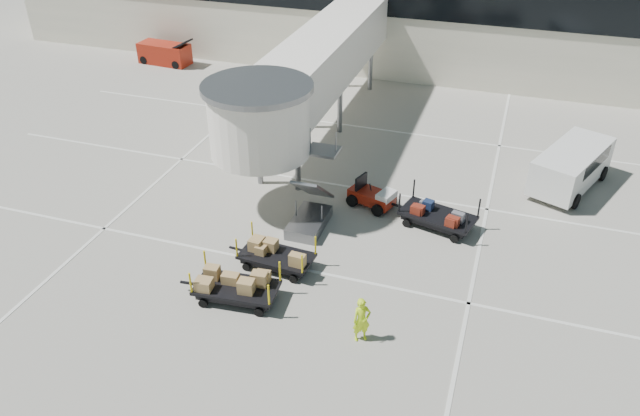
{
  "coord_description": "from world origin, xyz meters",
  "views": [
    {
      "loc": [
        6.34,
        -16.78,
        15.48
      ],
      "look_at": [
        -0.43,
        3.64,
        2.0
      ],
      "focal_mm": 35.0,
      "sensor_mm": 36.0,
      "label": 1
    }
  ],
  "objects_px": {
    "suitcase_cart": "(439,217)",
    "belt_loader": "(165,54)",
    "minivan": "(573,164)",
    "baggage_tug": "(373,196)",
    "box_cart_far": "(275,256)",
    "ground_worker": "(362,320)",
    "box_cart_near": "(237,287)"
  },
  "relations": [
    {
      "from": "box_cart_near",
      "to": "box_cart_far",
      "type": "relative_size",
      "value": 1.06
    },
    {
      "from": "minivan",
      "to": "belt_loader",
      "type": "xyz_separation_m",
      "value": [
        -28.28,
        9.74,
        -0.46
      ]
    },
    {
      "from": "baggage_tug",
      "to": "suitcase_cart",
      "type": "height_order",
      "value": "suitcase_cart"
    },
    {
      "from": "box_cart_near",
      "to": "ground_worker",
      "type": "distance_m",
      "value": 5.03
    },
    {
      "from": "ground_worker",
      "to": "minivan",
      "type": "distance_m",
      "value": 15.34
    },
    {
      "from": "ground_worker",
      "to": "belt_loader",
      "type": "height_order",
      "value": "belt_loader"
    },
    {
      "from": "baggage_tug",
      "to": "belt_loader",
      "type": "height_order",
      "value": "belt_loader"
    },
    {
      "from": "suitcase_cart",
      "to": "belt_loader",
      "type": "distance_m",
      "value": 27.52
    },
    {
      "from": "ground_worker",
      "to": "belt_loader",
      "type": "bearing_deg",
      "value": 98.85
    },
    {
      "from": "box_cart_far",
      "to": "minivan",
      "type": "distance_m",
      "value": 15.65
    },
    {
      "from": "baggage_tug",
      "to": "box_cart_far",
      "type": "xyz_separation_m",
      "value": [
        -2.59,
        -5.8,
        0.02
      ]
    },
    {
      "from": "baggage_tug",
      "to": "box_cart_near",
      "type": "bearing_deg",
      "value": -92.77
    },
    {
      "from": "belt_loader",
      "to": "box_cart_far",
      "type": "bearing_deg",
      "value": -46.24
    },
    {
      "from": "baggage_tug",
      "to": "ground_worker",
      "type": "relative_size",
      "value": 1.35
    },
    {
      "from": "baggage_tug",
      "to": "minivan",
      "type": "height_order",
      "value": "minivan"
    },
    {
      "from": "box_cart_near",
      "to": "belt_loader",
      "type": "distance_m",
      "value": 28.05
    },
    {
      "from": "minivan",
      "to": "suitcase_cart",
      "type": "bearing_deg",
      "value": -111.37
    },
    {
      "from": "box_cart_near",
      "to": "belt_loader",
      "type": "height_order",
      "value": "belt_loader"
    },
    {
      "from": "belt_loader",
      "to": "box_cart_near",
      "type": "bearing_deg",
      "value": -50.15
    },
    {
      "from": "baggage_tug",
      "to": "box_cart_near",
      "type": "distance_m",
      "value": 8.7
    },
    {
      "from": "box_cart_near",
      "to": "ground_worker",
      "type": "bearing_deg",
      "value": -12.08
    },
    {
      "from": "ground_worker",
      "to": "baggage_tug",
      "type": "bearing_deg",
      "value": 68.2
    },
    {
      "from": "ground_worker",
      "to": "belt_loader",
      "type": "relative_size",
      "value": 0.42
    },
    {
      "from": "ground_worker",
      "to": "belt_loader",
      "type": "xyz_separation_m",
      "value": [
        -21.33,
        23.4,
        -0.13
      ]
    },
    {
      "from": "baggage_tug",
      "to": "box_cart_near",
      "type": "xyz_separation_m",
      "value": [
        -3.18,
        -8.09,
        0.05
      ]
    },
    {
      "from": "box_cart_far",
      "to": "baggage_tug",
      "type": "bearing_deg",
      "value": 69.82
    },
    {
      "from": "belt_loader",
      "to": "minivan",
      "type": "bearing_deg",
      "value": -14.8
    },
    {
      "from": "suitcase_cart",
      "to": "box_cart_near",
      "type": "distance_m",
      "value": 9.69
    },
    {
      "from": "suitcase_cart",
      "to": "ground_worker",
      "type": "bearing_deg",
      "value": -85.7
    },
    {
      "from": "suitcase_cart",
      "to": "minivan",
      "type": "height_order",
      "value": "minivan"
    },
    {
      "from": "baggage_tug",
      "to": "minivan",
      "type": "distance_m",
      "value": 10.08
    },
    {
      "from": "suitcase_cart",
      "to": "box_cart_far",
      "type": "distance_m",
      "value": 7.65
    }
  ]
}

